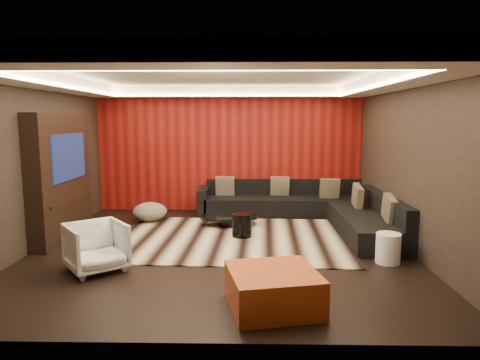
{
  "coord_description": "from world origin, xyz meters",
  "views": [
    {
      "loc": [
        0.45,
        -6.77,
        2.09
      ],
      "look_at": [
        0.3,
        0.6,
        1.05
      ],
      "focal_mm": 32.0,
      "sensor_mm": 36.0,
      "label": 1
    }
  ],
  "objects_px": {
    "drum_stool": "(242,225)",
    "white_side_table": "(388,248)",
    "coffee_table": "(230,220)",
    "orange_ottoman": "(273,289)",
    "sectional_sofa": "(311,210)",
    "armchair": "(96,247)"
  },
  "relations": [
    {
      "from": "drum_stool",
      "to": "white_side_table",
      "type": "height_order",
      "value": "white_side_table"
    },
    {
      "from": "coffee_table",
      "to": "orange_ottoman",
      "type": "relative_size",
      "value": 1.22
    },
    {
      "from": "coffee_table",
      "to": "drum_stool",
      "type": "distance_m",
      "value": 0.86
    },
    {
      "from": "white_side_table",
      "to": "sectional_sofa",
      "type": "bearing_deg",
      "value": 106.85
    },
    {
      "from": "white_side_table",
      "to": "sectional_sofa",
      "type": "height_order",
      "value": "sectional_sofa"
    },
    {
      "from": "drum_stool",
      "to": "white_side_table",
      "type": "distance_m",
      "value": 2.54
    },
    {
      "from": "coffee_table",
      "to": "armchair",
      "type": "bearing_deg",
      "value": -124.2
    },
    {
      "from": "orange_ottoman",
      "to": "sectional_sofa",
      "type": "xyz_separation_m",
      "value": [
        1.01,
        4.06,
        0.05
      ]
    },
    {
      "from": "white_side_table",
      "to": "drum_stool",
      "type": "bearing_deg",
      "value": 148.43
    },
    {
      "from": "coffee_table",
      "to": "white_side_table",
      "type": "bearing_deg",
      "value": -41.64
    },
    {
      "from": "coffee_table",
      "to": "orange_ottoman",
      "type": "xyz_separation_m",
      "value": [
        0.65,
        -3.68,
        0.09
      ]
    },
    {
      "from": "armchair",
      "to": "sectional_sofa",
      "type": "height_order",
      "value": "sectional_sofa"
    },
    {
      "from": "coffee_table",
      "to": "sectional_sofa",
      "type": "distance_m",
      "value": 1.7
    },
    {
      "from": "orange_ottoman",
      "to": "sectional_sofa",
      "type": "relative_size",
      "value": 0.26
    },
    {
      "from": "drum_stool",
      "to": "sectional_sofa",
      "type": "height_order",
      "value": "sectional_sofa"
    },
    {
      "from": "armchair",
      "to": "white_side_table",
      "type": "bearing_deg",
      "value": -32.24
    },
    {
      "from": "drum_stool",
      "to": "armchair",
      "type": "xyz_separation_m",
      "value": [
        -1.99,
        -1.74,
        0.12
      ]
    },
    {
      "from": "drum_stool",
      "to": "orange_ottoman",
      "type": "relative_size",
      "value": 0.43
    },
    {
      "from": "armchair",
      "to": "sectional_sofa",
      "type": "distance_m",
      "value": 4.49
    },
    {
      "from": "coffee_table",
      "to": "white_side_table",
      "type": "height_order",
      "value": "white_side_table"
    },
    {
      "from": "coffee_table",
      "to": "armchair",
      "type": "relative_size",
      "value": 1.54
    },
    {
      "from": "coffee_table",
      "to": "armchair",
      "type": "height_order",
      "value": "armchair"
    }
  ]
}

